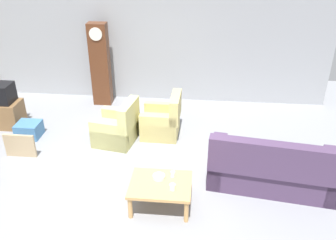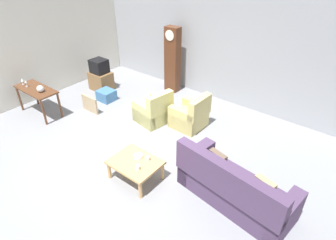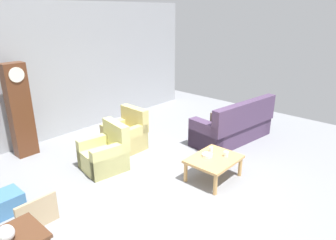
{
  "view_description": "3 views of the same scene",
  "coord_description": "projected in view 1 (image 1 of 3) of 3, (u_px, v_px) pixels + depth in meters",
  "views": [
    {
      "loc": [
        1.15,
        -4.95,
        3.93
      ],
      "look_at": [
        0.62,
        0.43,
        1.04
      ],
      "focal_mm": 38.7,
      "sensor_mm": 36.0,
      "label": 1
    },
    {
      "loc": [
        3.7,
        -3.41,
        4.05
      ],
      "look_at": [
        0.71,
        0.38,
        0.99
      ],
      "focal_mm": 30.07,
      "sensor_mm": 36.0,
      "label": 2
    },
    {
      "loc": [
        -3.7,
        -3.22,
        3.0
      ],
      "look_at": [
        0.17,
        0.24,
        1.1
      ],
      "focal_mm": 32.4,
      "sensor_mm": 36.0,
      "label": 3
    }
  ],
  "objects": [
    {
      "name": "armchair_olive_near",
      "position": [
        117.0,
        129.0,
        7.34
      ],
      "size": [
        0.91,
        0.88,
        0.92
      ],
      "color": "#CCC67A",
      "rests_on": "ground_plane"
    },
    {
      "name": "coffee_table_wood",
      "position": [
        160.0,
        186.0,
        5.62
      ],
      "size": [
        0.96,
        0.76,
        0.43
      ],
      "color": "tan",
      "rests_on": "ground_plane"
    },
    {
      "name": "bowl_white_stacked",
      "position": [
        159.0,
        177.0,
        5.69
      ],
      "size": [
        0.19,
        0.19,
        0.06
      ],
      "primitive_type": "cylinder",
      "color": "white",
      "rests_on": "coffee_table_wood"
    },
    {
      "name": "tv_stand_cabinet",
      "position": [
        6.0,
        114.0,
        7.96
      ],
      "size": [
        0.68,
        0.52,
        0.58
      ],
      "primitive_type": "cube",
      "color": "brown",
      "rests_on": "ground_plane"
    },
    {
      "name": "armchair_olive_far",
      "position": [
        163.0,
        122.0,
        7.62
      ],
      "size": [
        0.81,
        0.78,
        0.92
      ],
      "color": "#CBBA70",
      "rests_on": "ground_plane"
    },
    {
      "name": "garage_door_wall",
      "position": [
        155.0,
        36.0,
        8.7
      ],
      "size": [
        8.4,
        0.16,
        3.2
      ],
      "primitive_type": "cube",
      "color": "#9EA0A5",
      "rests_on": "ground_plane"
    },
    {
      "name": "grandfather_clock",
      "position": [
        100.0,
        65.0,
        8.66
      ],
      "size": [
        0.44,
        0.3,
        2.01
      ],
      "color": "#562D19",
      "rests_on": "ground_plane"
    },
    {
      "name": "cup_blue_rimmed",
      "position": [
        173.0,
        174.0,
        5.72
      ],
      "size": [
        0.07,
        0.07,
        0.1
      ],
      "primitive_type": "cylinder",
      "color": "silver",
      "rests_on": "coffee_table_wood"
    },
    {
      "name": "framed_picture_leaning",
      "position": [
        20.0,
        146.0,
        6.91
      ],
      "size": [
        0.6,
        0.05,
        0.47
      ],
      "primitive_type": "cube",
      "color": "tan",
      "rests_on": "ground_plane"
    },
    {
      "name": "storage_box_blue",
      "position": [
        29.0,
        130.0,
        7.61
      ],
      "size": [
        0.48,
        0.43,
        0.32
      ],
      "primitive_type": "cube",
      "color": "teal",
      "rests_on": "ground_plane"
    },
    {
      "name": "ground_plane",
      "position": [
        130.0,
        182.0,
        6.3
      ],
      "size": [
        10.4,
        10.4,
        0.0
      ],
      "primitive_type": "plane",
      "color": "gray"
    },
    {
      "name": "cup_white_porcelain",
      "position": [
        173.0,
        187.0,
        5.44
      ],
      "size": [
        0.09,
        0.09,
        0.1
      ],
      "primitive_type": "cylinder",
      "color": "white",
      "rests_on": "coffee_table_wood"
    },
    {
      "name": "tv_crt",
      "position": [
        1.0,
        93.0,
        7.73
      ],
      "size": [
        0.48,
        0.44,
        0.42
      ],
      "primitive_type": "cube",
      "color": "black",
      "rests_on": "tv_stand_cabinet"
    },
    {
      "name": "couch_floral",
      "position": [
        272.0,
        170.0,
        6.02
      ],
      "size": [
        2.2,
        1.15,
        1.04
      ],
      "color": "#4C3856",
      "rests_on": "ground_plane"
    }
  ]
}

